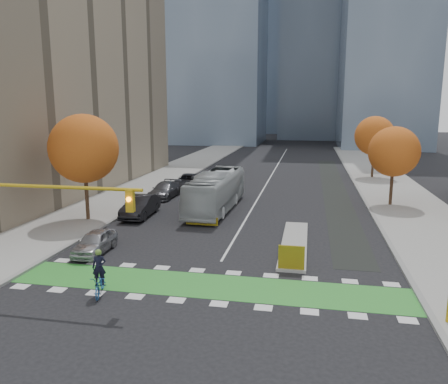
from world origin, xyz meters
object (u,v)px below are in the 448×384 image
at_px(hazard_board, 291,257).
at_px(tree_west, 84,149).
at_px(tree_east_far, 375,136).
at_px(bus, 216,191).
at_px(traffic_signal_west, 32,208).
at_px(parked_car_b, 140,206).
at_px(tree_east_near, 394,152).
at_px(parked_car_d, 188,182).
at_px(cyclist, 100,280).
at_px(parked_car_a, 95,242).
at_px(parked_car_c, 165,190).

height_order(hazard_board, tree_west, tree_west).
distance_m(tree_east_far, bus, 25.87).
distance_m(traffic_signal_west, parked_car_b, 14.85).
distance_m(hazard_board, tree_east_near, 19.93).
distance_m(tree_west, parked_car_d, 15.90).
xyz_separation_m(cyclist, parked_car_a, (-3.10, 5.50, -0.06)).
relative_size(parked_car_a, parked_car_b, 0.77).
xyz_separation_m(cyclist, parked_car_d, (-3.36, 27.13, 0.04)).
bearing_deg(tree_east_near, parked_car_a, -139.33).
relative_size(tree_west, tree_east_far, 1.08).
height_order(tree_east_far, parked_car_c, tree_east_far).
distance_m(tree_east_far, cyclist, 42.40).
xyz_separation_m(hazard_board, parked_car_a, (-11.78, 0.80, -0.12)).
height_order(hazard_board, parked_car_c, parked_car_c).
bearing_deg(traffic_signal_west, parked_car_a, 88.48).
bearing_deg(parked_car_a, parked_car_d, 88.08).
bearing_deg(parked_car_c, tree_east_far, 38.89).
bearing_deg(bus, parked_car_c, 147.70).
distance_m(tree_west, tree_east_far, 35.73).
bearing_deg(parked_car_a, parked_car_c, 91.56).
height_order(bus, parked_car_c, bus).
xyz_separation_m(parked_car_c, parked_car_d, (0.95, 5.00, 0.04)).
bearing_deg(tree_east_far, parked_car_d, -151.04).
height_order(traffic_signal_west, parked_car_d, traffic_signal_west).
height_order(parked_car_b, parked_car_d, parked_car_b).
height_order(parked_car_a, parked_car_d, parked_car_d).
xyz_separation_m(hazard_board, traffic_signal_west, (-11.93, -4.71, 3.23)).
relative_size(tree_east_near, parked_car_b, 1.36).
xyz_separation_m(hazard_board, tree_east_far, (8.50, 33.80, 4.44)).
bearing_deg(parked_car_a, hazard_board, -6.51).
bearing_deg(tree_east_far, bus, -127.23).
bearing_deg(parked_car_a, tree_east_near, 38.05).
distance_m(tree_west, parked_car_b, 6.25).
bearing_deg(cyclist, parked_car_d, 80.80).
xyz_separation_m(traffic_signal_west, parked_car_c, (-1.07, 22.14, -3.28)).
relative_size(cyclist, parked_car_a, 0.56).
xyz_separation_m(parked_car_a, parked_car_b, (-0.69, 8.99, 0.17)).
height_order(tree_west, parked_car_d, tree_west).
bearing_deg(traffic_signal_west, tree_east_near, 48.48).
distance_m(cyclist, parked_car_b, 14.97).
distance_m(tree_east_near, bus, 15.96).
relative_size(traffic_signal_west, bus, 0.72).
relative_size(traffic_signal_west, parked_car_b, 1.64).
relative_size(bus, parked_car_a, 2.94).
height_order(tree_west, parked_car_a, tree_west).
relative_size(hazard_board, parked_car_a, 0.35).
relative_size(tree_east_near, parked_car_a, 1.76).
distance_m(tree_west, parked_car_c, 11.20).
xyz_separation_m(tree_west, cyclist, (7.31, -12.50, -4.87)).
xyz_separation_m(tree_east_far, parked_car_c, (-21.50, -16.37, -4.49)).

